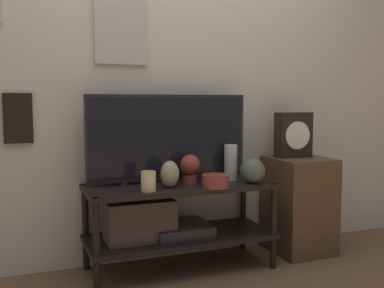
{
  "coord_description": "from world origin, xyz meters",
  "views": [
    {
      "loc": [
        -0.94,
        -2.35,
        1.07
      ],
      "look_at": [
        0.08,
        0.28,
        0.8
      ],
      "focal_mm": 42.0,
      "sensor_mm": 36.0,
      "label": 1
    }
  ],
  "objects": [
    {
      "name": "television",
      "position": [
        -0.04,
        0.38,
        0.84
      ],
      "size": [
        1.06,
        0.05,
        0.56
      ],
      "color": "black",
      "rests_on": "media_console"
    },
    {
      "name": "side_table",
      "position": [
        0.91,
        0.3,
        0.34
      ],
      "size": [
        0.39,
        0.44,
        0.67
      ],
      "color": "#513823",
      "rests_on": "ground_plane"
    },
    {
      "name": "vase_round_glass",
      "position": [
        0.44,
        0.14,
        0.63
      ],
      "size": [
        0.16,
        0.16,
        0.16
      ],
      "color": "#4C5647",
      "rests_on": "media_console"
    },
    {
      "name": "vase_wide_bowl",
      "position": [
        0.17,
        0.1,
        0.59
      ],
      "size": [
        0.16,
        0.16,
        0.08
      ],
      "color": "brown",
      "rests_on": "media_console"
    },
    {
      "name": "vase_tall_ceramic",
      "position": [
        0.36,
        0.3,
        0.67
      ],
      "size": [
        0.09,
        0.09,
        0.23
      ],
      "color": "beige",
      "rests_on": "media_console"
    },
    {
      "name": "candle_jar",
      "position": [
        -0.25,
        0.13,
        0.61
      ],
      "size": [
        0.09,
        0.09,
        0.12
      ],
      "color": "beige",
      "rests_on": "media_console"
    },
    {
      "name": "decorative_bust",
      "position": [
        0.06,
        0.26,
        0.65
      ],
      "size": [
        0.13,
        0.13,
        0.19
      ],
      "color": "brown",
      "rests_on": "media_console"
    },
    {
      "name": "wall_back",
      "position": [
        -0.01,
        0.56,
        1.35
      ],
      "size": [
        6.4,
        0.08,
        2.7
      ],
      "color": "beige",
      "rests_on": "ground_plane"
    },
    {
      "name": "media_console",
      "position": [
        -0.1,
        0.28,
        0.35
      ],
      "size": [
        1.18,
        0.47,
        0.55
      ],
      "color": "black",
      "rests_on": "ground_plane"
    },
    {
      "name": "mantel_clock",
      "position": [
        0.88,
        0.35,
        0.83
      ],
      "size": [
        0.26,
        0.11,
        0.32
      ],
      "color": "black",
      "rests_on": "side_table"
    },
    {
      "name": "ground_plane",
      "position": [
        0.0,
        0.0,
        0.0
      ],
      "size": [
        12.0,
        12.0,
        0.0
      ],
      "primitive_type": "plane",
      "color": "brown"
    },
    {
      "name": "vase_urn_stoneware",
      "position": [
        -0.09,
        0.2,
        0.63
      ],
      "size": [
        0.11,
        0.1,
        0.16
      ],
      "color": "tan",
      "rests_on": "media_console"
    }
  ]
}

